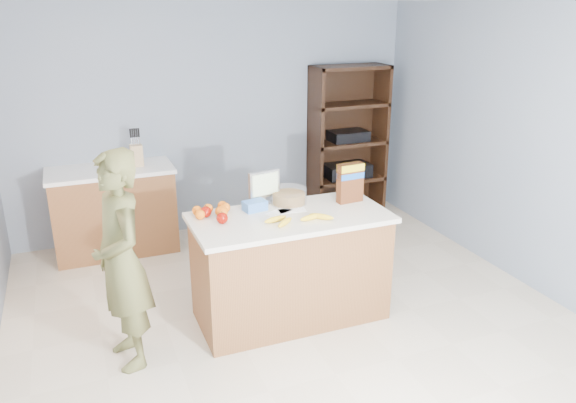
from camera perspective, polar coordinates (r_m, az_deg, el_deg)
name	(u,v)px	position (r m, az deg, el deg)	size (l,w,h in m)	color
floor	(304,334)	(4.57, 1.67, -13.29)	(4.50, 5.00, 0.02)	beige
walls	(307,129)	(3.93, 1.91, 7.38)	(4.52, 5.02, 2.51)	gray
counter_peninsula	(290,271)	(4.61, 0.23, -7.06)	(1.56, 0.76, 0.90)	brown
back_cabinet	(114,210)	(6.08, -17.24, -0.84)	(1.24, 0.62, 0.90)	brown
shelving_unit	(346,144)	(6.83, 5.90, 5.80)	(0.90, 0.40, 1.80)	black
person	(121,261)	(4.07, -16.59, -5.84)	(0.58, 0.38, 1.59)	brown
knife_block	(137,155)	(5.92, -15.13, 4.61)	(0.12, 0.10, 0.31)	tan
envelopes	(286,211)	(4.49, -0.26, -1.00)	(0.35, 0.20, 0.00)	white
bananas	(298,219)	(4.28, 1.06, -1.77)	(0.54, 0.21, 0.04)	yellow
apples	(214,215)	(4.33, -7.54, -1.37)	(0.17, 0.27, 0.09)	#820A02
oranges	(215,210)	(4.45, -7.44, -0.87)	(0.30, 0.21, 0.08)	#EB5C0E
blue_carton	(255,206)	(4.51, -3.40, -0.43)	(0.18, 0.12, 0.08)	blue
salad_bowl	(289,197)	(4.66, 0.08, 0.49)	(0.30, 0.30, 0.13)	#267219
tv	(264,185)	(4.62, -2.42, 1.64)	(0.28, 0.12, 0.28)	silver
cereal_box	(350,180)	(4.68, 6.34, 2.20)	(0.23, 0.10, 0.33)	#592B14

